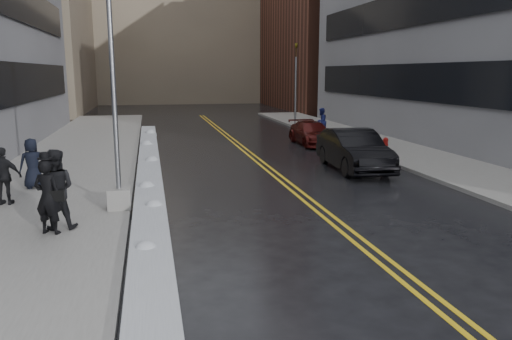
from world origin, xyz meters
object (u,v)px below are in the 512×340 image
pedestrian_c (32,163)px  pedestrian_fedora (48,197)px  pedestrian_d (4,176)px  pedestrian_east (321,121)px  traffic_signal (296,81)px  fire_hydrant (385,144)px  car_black (354,150)px  lamppost (116,126)px  pedestrian_b (55,189)px  car_maroon (312,133)px

pedestrian_c → pedestrian_fedora: bearing=83.9°
pedestrian_d → pedestrian_east: 20.45m
traffic_signal → pedestrian_c: (-14.80, -18.70, -2.40)m
pedestrian_c → traffic_signal: bearing=-149.9°
traffic_signal → pedestrian_c: 23.96m
fire_hydrant → pedestrian_d: size_ratio=0.42×
fire_hydrant → car_black: 4.55m
pedestrian_c → car_black: pedestrian_c is taller
pedestrian_east → car_black: 10.80m
pedestrian_fedora → car_black: (10.74, 6.69, -0.23)m
pedestrian_east → traffic_signal: bearing=-133.6°
traffic_signal → pedestrian_d: traffic_signal is taller
lamppost → pedestrian_d: bearing=160.8°
lamppost → fire_hydrant: 14.81m
pedestrian_b → fire_hydrant: bearing=-143.8°
fire_hydrant → car_maroon: size_ratio=0.16×
pedestrian_east → car_black: (-2.29, -10.55, -0.14)m
pedestrian_east → lamppost: bearing=11.9°
pedestrian_east → car_maroon: size_ratio=0.38×
pedestrian_fedora → car_black: pedestrian_fedora is taller
fire_hydrant → pedestrian_east: (-0.80, 7.23, 0.44)m
fire_hydrant → pedestrian_d: 17.07m
pedestrian_b → pedestrian_east: 21.25m
pedestrian_fedora → car_maroon: (11.45, 14.30, -0.43)m
lamppost → car_black: 10.47m
pedestrian_d → lamppost: bearing=169.7°
pedestrian_b → car_maroon: pedestrian_b is taller
pedestrian_b → pedestrian_c: bearing=-71.3°
traffic_signal → pedestrian_east: size_ratio=3.56×
car_black → pedestrian_b: bearing=-146.5°
fire_hydrant → pedestrian_c: size_ratio=0.43×
pedestrian_c → pedestrian_b: bearing=86.1°
pedestrian_fedora → car_maroon: pedestrian_fedora is taller
fire_hydrant → car_black: bearing=-132.9°
pedestrian_b → pedestrian_c: 5.19m
lamppost → car_maroon: size_ratio=1.72×
lamppost → pedestrian_east: size_ratio=4.53×
fire_hydrant → traffic_signal: 14.30m
pedestrian_fedora → car_black: bearing=-126.4°
lamppost → car_maroon: 15.90m
car_black → fire_hydrant: bearing=49.9°
pedestrian_fedora → pedestrian_d: bearing=-38.8°
pedestrian_b → car_maroon: (11.34, 13.92, -0.52)m
pedestrian_fedora → car_black: 12.66m
pedestrian_b → pedestrian_east: pedestrian_b is taller
lamppost → car_maroon: (9.91, 12.28, -1.89)m
traffic_signal → pedestrian_fedora: (-13.34, -24.01, -2.33)m
lamppost → car_maroon: bearing=51.1°
pedestrian_fedora → lamppost: bearing=-105.7°
lamppost → pedestrian_b: size_ratio=3.77×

